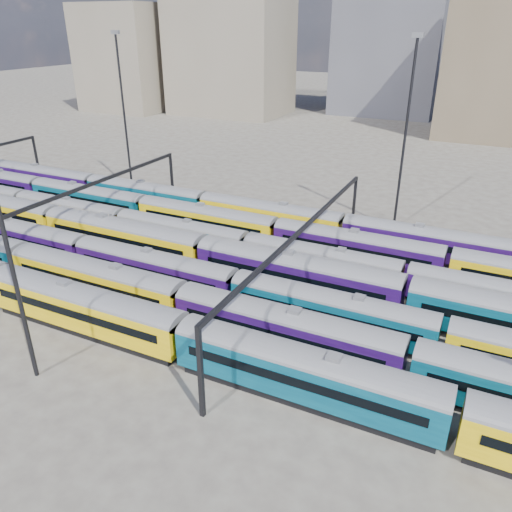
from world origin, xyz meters
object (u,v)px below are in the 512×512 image
at_px(rake_1, 182,299).
at_px(rake_2, 235,285).
at_px(rake_0, 183,334).
at_px(mast_2, 1,219).

xyz_separation_m(rake_1, rake_2, (3.08, 5.00, -0.15)).
bearing_deg(rake_2, rake_0, -88.11).
bearing_deg(mast_2, rake_2, 60.02).
relative_size(rake_2, mast_2, 4.71).
xyz_separation_m(rake_0, rake_2, (-0.33, 10.00, -0.23)).
relative_size(rake_0, mast_2, 5.12).
xyz_separation_m(rake_1, mast_2, (-6.73, -12.00, 11.22)).
relative_size(rake_0, rake_1, 1.03).
xyz_separation_m(rake_2, mast_2, (-9.81, -17.00, 11.37)).
distance_m(rake_1, rake_2, 5.87).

